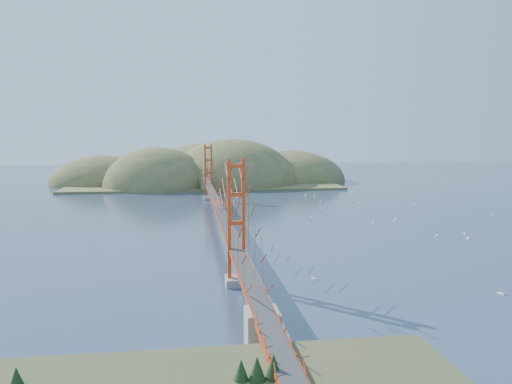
{
  "coord_description": "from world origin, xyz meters",
  "views": [
    {
      "loc": [
        -4.34,
        -74.68,
        13.89
      ],
      "look_at": [
        5.96,
        0.0,
        5.06
      ],
      "focal_mm": 35.0,
      "sensor_mm": 36.0,
      "label": 1
    }
  ],
  "objects": [
    {
      "name": "sailboat_2",
      "position": [
        28.23,
        -0.31,
        0.16
      ],
      "size": [
        0.62,
        0.5,
        0.73
      ],
      "color": "white",
      "rests_on": "ground"
    },
    {
      "name": "promontory",
      "position": [
        0.0,
        -48.5,
        0.12
      ],
      "size": [
        9.0,
        6.0,
        0.24
      ],
      "primitive_type": "cube",
      "color": "#59544C",
      "rests_on": "ground"
    },
    {
      "name": "sailboat_15",
      "position": [
        24.15,
        34.56,
        0.14
      ],
      "size": [
        0.48,
        0.55,
        0.63
      ],
      "color": "white",
      "rests_on": "ground"
    },
    {
      "name": "bridge",
      "position": [
        0.0,
        0.18,
        7.01
      ],
      "size": [
        2.2,
        94.4,
        12.0
      ],
      "color": "gray",
      "rests_on": "ground"
    },
    {
      "name": "far_headlands",
      "position": [
        2.21,
        68.52,
        0.0
      ],
      "size": [
        84.0,
        58.0,
        25.0
      ],
      "color": "olive",
      "rests_on": "ground"
    },
    {
      "name": "sailboat_0",
      "position": [
        15.79,
        4.59,
        0.14
      ],
      "size": [
        0.48,
        0.51,
        0.57
      ],
      "color": "white",
      "rests_on": "ground"
    },
    {
      "name": "sailboat_11",
      "position": [
        47.63,
        3.66,
        0.14
      ],
      "size": [
        0.53,
        0.53,
        0.6
      ],
      "color": "white",
      "rests_on": "ground"
    },
    {
      "name": "fort",
      "position": [
        0.4,
        -47.8,
        0.67
      ],
      "size": [
        3.7,
        2.3,
        1.75
      ],
      "color": "brown",
      "rests_on": "ground"
    },
    {
      "name": "sailboat_7",
      "position": [
        21.62,
        32.85,
        0.15
      ],
      "size": [
        0.62,
        0.56,
        0.7
      ],
      "color": "white",
      "rests_on": "ground"
    },
    {
      "name": "sailboat_1",
      "position": [
        20.38,
        14.84,
        0.14
      ],
      "size": [
        0.54,
        0.54,
        0.58
      ],
      "color": "white",
      "rests_on": "ground"
    },
    {
      "name": "sailboat_8",
      "position": [
        29.14,
        19.43,
        0.16
      ],
      "size": [
        0.63,
        0.54,
        0.72
      ],
      "color": "white",
      "rests_on": "ground"
    },
    {
      "name": "sailboat_14",
      "position": [
        32.47,
        -14.09,
        0.15
      ],
      "size": [
        0.49,
        0.61,
        0.71
      ],
      "color": "white",
      "rests_on": "ground"
    },
    {
      "name": "sailboat_13",
      "position": [
        28.86,
        -12.5,
        0.14
      ],
      "size": [
        0.53,
        0.51,
        0.6
      ],
      "color": "white",
      "rests_on": "ground"
    },
    {
      "name": "approach_viaduct",
      "position": [
        0.0,
        -51.91,
        2.55
      ],
      "size": [
        1.4,
        12.0,
        3.38
      ],
      "color": "#A73412",
      "rests_on": "ground"
    },
    {
      "name": "sailboat_3",
      "position": [
        6.0,
        31.25,
        0.16
      ],
      "size": [
        0.69,
        0.69,
        0.73
      ],
      "color": "white",
      "rests_on": "ground"
    },
    {
      "name": "sailboat_16",
      "position": [
        24.29,
        -1.29,
        0.15
      ],
      "size": [
        0.66,
        0.66,
        0.71
      ],
      "color": "white",
      "rests_on": "ground"
    },
    {
      "name": "sailboat_12",
      "position": [
        22.5,
        23.51,
        0.13
      ],
      "size": [
        0.49,
        0.41,
        0.56
      ],
      "color": "white",
      "rests_on": "ground"
    },
    {
      "name": "sailboat_4",
      "position": [
        26.79,
        16.61,
        0.14
      ],
      "size": [
        0.57,
        0.57,
        0.6
      ],
      "color": "white",
      "rests_on": "ground"
    },
    {
      "name": "sailboat_5",
      "position": [
        33.97,
        -10.75,
        0.13
      ],
      "size": [
        0.4,
        0.48,
        0.55
      ],
      "color": "white",
      "rests_on": "ground"
    },
    {
      "name": "ground",
      "position": [
        0.0,
        0.0,
        0.0
      ],
      "size": [
        320.0,
        320.0,
        0.0
      ],
      "primitive_type": "plane",
      "color": "navy",
      "rests_on": "ground"
    },
    {
      "name": "sailboat_9",
      "position": [
        39.98,
        17.21,
        0.15
      ],
      "size": [
        0.57,
        0.57,
        0.65
      ],
      "color": "white",
      "rests_on": "ground"
    },
    {
      "name": "sailboat_10",
      "position": [
        7.52,
        -29.39,
        0.15
      ],
      "size": [
        0.6,
        0.6,
        0.64
      ],
      "color": "white",
      "rests_on": "ground"
    },
    {
      "name": "sailboat_6",
      "position": [
        22.55,
        -35.96,
        0.16
      ],
      "size": [
        0.66,
        0.66,
        0.73
      ],
      "color": "white",
      "rests_on": "ground"
    }
  ]
}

